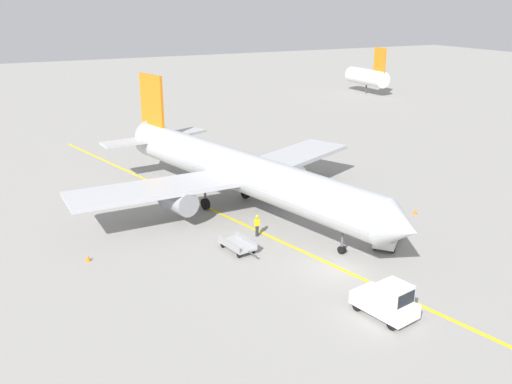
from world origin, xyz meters
name	(u,v)px	position (x,y,z in m)	size (l,w,h in m)	color
ground_plane	(342,269)	(0.00, 0.00, 0.00)	(300.00, 300.00, 0.00)	gray
taxi_line_yellow	(288,245)	(-1.28, 5.00, 0.00)	(0.30, 80.00, 0.01)	yellow
airliner	(236,170)	(-1.40, 13.71, 3.42)	(27.94, 34.98, 10.10)	#B2B5BA
pushback_tug	(387,301)	(-1.23, -6.11, 0.99)	(2.56, 3.90, 2.20)	silver
baggage_tug_near_wing	(344,204)	(6.02, 8.33, 0.93)	(2.02, 2.69, 2.10)	silver
belt_loader_forward_hold	(387,235)	(5.22, 1.79, 0.78)	(4.57, 4.25, 2.59)	silver
baggage_cart_loaded	(238,245)	(-4.99, 5.73, 0.47)	(1.98, 3.84, 0.94)	#A5A5A8
ground_crew_marshaller	(257,225)	(-2.57, 7.43, 0.91)	(0.36, 0.24, 1.70)	#26262D
safety_cone_nose_left	(88,258)	(-14.85, 8.78, 0.22)	(0.36, 0.36, 0.44)	orange
safety_cone_nose_right	(344,186)	(10.02, 14.01, 0.22)	(0.36, 0.36, 0.44)	orange
safety_cone_wingtip_left	(415,212)	(11.31, 5.58, 0.22)	(0.36, 0.36, 0.44)	orange
distant_aircraft_far_left	(367,77)	(47.48, 59.89, 3.22)	(3.00, 10.10, 8.80)	silver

